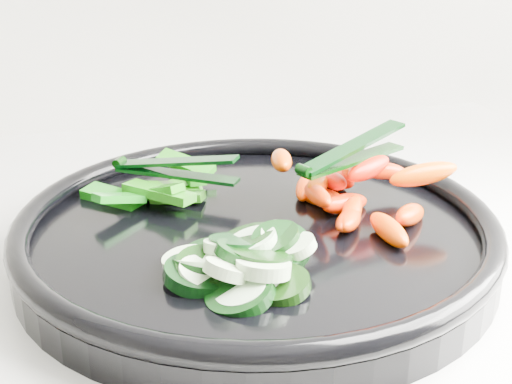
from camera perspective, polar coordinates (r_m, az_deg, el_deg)
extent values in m
cylinder|color=black|center=(0.56, 0.00, -4.02)|extent=(0.41, 0.41, 0.02)
torus|color=black|center=(0.55, 0.00, -2.30)|extent=(0.42, 0.42, 0.02)
cylinder|color=black|center=(0.46, -1.27, -8.11)|extent=(0.06, 0.06, 0.03)
cylinder|color=#D0F0C0|center=(0.46, -1.11, -7.99)|extent=(0.05, 0.05, 0.02)
cylinder|color=black|center=(0.49, -4.73, -6.11)|extent=(0.05, 0.05, 0.02)
cylinder|color=beige|center=(0.49, -4.72, -5.98)|extent=(0.04, 0.04, 0.03)
cylinder|color=black|center=(0.48, -3.82, -6.39)|extent=(0.05, 0.06, 0.03)
cylinder|color=#DAFBC9|center=(0.48, -4.27, -6.73)|extent=(0.05, 0.05, 0.02)
cylinder|color=black|center=(0.47, 1.92, -7.51)|extent=(0.06, 0.06, 0.02)
cylinder|color=beige|center=(0.47, 0.16, -7.23)|extent=(0.04, 0.04, 0.02)
cylinder|color=black|center=(0.51, -4.22, -5.10)|extent=(0.05, 0.05, 0.02)
cylinder|color=#D7ECBD|center=(0.50, -2.46, -5.11)|extent=(0.05, 0.05, 0.02)
cylinder|color=black|center=(0.48, -3.11, -6.46)|extent=(0.05, 0.05, 0.01)
cylinder|color=#E3F8C6|center=(0.50, -5.55, -5.55)|extent=(0.05, 0.04, 0.01)
cylinder|color=black|center=(0.48, -4.62, -6.66)|extent=(0.07, 0.07, 0.02)
cylinder|color=#B7D5AA|center=(0.49, -5.35, -6.29)|extent=(0.04, 0.04, 0.01)
cylinder|color=black|center=(0.49, -4.06, -5.80)|extent=(0.04, 0.04, 0.02)
cylinder|color=beige|center=(0.49, -4.95, -6.04)|extent=(0.04, 0.04, 0.02)
cylinder|color=black|center=(0.50, 1.35, -3.93)|extent=(0.05, 0.05, 0.03)
cylinder|color=beige|center=(0.49, 3.27, -4.41)|extent=(0.04, 0.04, 0.02)
cylinder|color=black|center=(0.50, -1.60, -4.15)|extent=(0.05, 0.05, 0.02)
cylinder|color=#B5D4A9|center=(0.49, -2.56, -4.34)|extent=(0.04, 0.04, 0.01)
cylinder|color=black|center=(0.48, -1.12, -5.07)|extent=(0.04, 0.04, 0.03)
cylinder|color=beige|center=(0.46, -2.31, -6.28)|extent=(0.04, 0.04, 0.02)
cylinder|color=black|center=(0.50, 2.00, -4.33)|extent=(0.06, 0.06, 0.03)
cylinder|color=beige|center=(0.50, 2.08, -3.87)|extent=(0.05, 0.04, 0.03)
cylinder|color=black|center=(0.50, -0.66, -3.82)|extent=(0.05, 0.05, 0.02)
cylinder|color=beige|center=(0.50, -0.26, -4.10)|extent=(0.04, 0.04, 0.02)
cylinder|color=black|center=(0.48, 0.43, -5.22)|extent=(0.06, 0.06, 0.02)
cylinder|color=beige|center=(0.47, 0.59, -6.12)|extent=(0.05, 0.05, 0.02)
ellipsoid|color=#E64B00|center=(0.57, 7.64, -1.64)|extent=(0.04, 0.05, 0.03)
ellipsoid|color=red|center=(0.55, 7.26, -2.27)|extent=(0.04, 0.05, 0.02)
ellipsoid|color=#FF6100|center=(0.54, 10.59, -2.98)|extent=(0.02, 0.05, 0.02)
ellipsoid|color=#F83B00|center=(0.59, 5.25, -0.40)|extent=(0.04, 0.05, 0.03)
ellipsoid|color=#E84F00|center=(0.57, 12.22, -1.78)|extent=(0.05, 0.05, 0.03)
ellipsoid|color=red|center=(0.59, 5.49, -0.55)|extent=(0.02, 0.04, 0.02)
ellipsoid|color=#FB5800|center=(0.55, 7.51, -2.28)|extent=(0.04, 0.04, 0.02)
ellipsoid|color=#E73400|center=(0.58, 7.12, -0.92)|extent=(0.05, 0.04, 0.03)
ellipsoid|color=#FF0F00|center=(0.64, 6.49, 1.11)|extent=(0.03, 0.05, 0.03)
ellipsoid|color=#FD3E00|center=(0.61, 3.92, 0.34)|extent=(0.03, 0.05, 0.02)
ellipsoid|color=#F82400|center=(0.56, 4.95, -0.24)|extent=(0.02, 0.05, 0.02)
ellipsoid|color=#FB4B00|center=(0.61, 7.72, 1.66)|extent=(0.02, 0.05, 0.03)
ellipsoid|color=#F21C00|center=(0.59, 6.23, 0.91)|extent=(0.02, 0.04, 0.02)
ellipsoid|color=#E85D00|center=(0.58, 5.01, 0.63)|extent=(0.04, 0.05, 0.02)
ellipsoid|color=#F61100|center=(0.62, 9.94, 1.70)|extent=(0.05, 0.02, 0.02)
ellipsoid|color=#F94000|center=(0.59, 2.05, 2.55)|extent=(0.03, 0.05, 0.02)
ellipsoid|color=red|center=(0.58, 8.98, 1.89)|extent=(0.05, 0.04, 0.02)
ellipsoid|color=#FF6000|center=(0.58, 13.26, 1.41)|extent=(0.06, 0.02, 0.03)
cube|color=#09630E|center=(0.62, -6.51, 0.13)|extent=(0.02, 0.05, 0.02)
cube|color=#21730A|center=(0.62, -6.15, 0.22)|extent=(0.06, 0.05, 0.03)
cube|color=#096209|center=(0.64, -5.48, 0.99)|extent=(0.03, 0.05, 0.02)
cube|color=#156009|center=(0.61, -6.28, -0.41)|extent=(0.05, 0.03, 0.01)
cube|color=#0A6809|center=(0.63, -6.54, 0.38)|extent=(0.06, 0.04, 0.02)
cube|color=#096509|center=(0.61, -11.41, -0.37)|extent=(0.05, 0.05, 0.01)
cube|color=#0A6D0E|center=(0.62, -8.59, 0.16)|extent=(0.04, 0.06, 0.03)
cube|color=#0D6C0A|center=(0.59, -8.10, 0.11)|extent=(0.05, 0.05, 0.02)
cube|color=#0A6B10|center=(0.58, -10.87, -0.47)|extent=(0.05, 0.03, 0.02)
cube|color=#1B750B|center=(0.59, -7.77, -0.04)|extent=(0.06, 0.06, 0.01)
cube|color=#0E710A|center=(0.65, -5.63, 2.26)|extent=(0.05, 0.05, 0.02)
cylinder|color=black|center=(0.54, 3.85, 1.73)|extent=(0.01, 0.01, 0.01)
cube|color=black|center=(0.58, 7.75, 2.56)|extent=(0.11, 0.06, 0.00)
cube|color=black|center=(0.57, 7.81, 3.64)|extent=(0.10, 0.06, 0.02)
cylinder|color=black|center=(0.63, -10.87, 2.35)|extent=(0.01, 0.01, 0.01)
cube|color=black|center=(0.61, -6.35, 1.41)|extent=(0.10, 0.07, 0.00)
cube|color=black|center=(0.61, -6.40, 2.42)|extent=(0.10, 0.07, 0.02)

